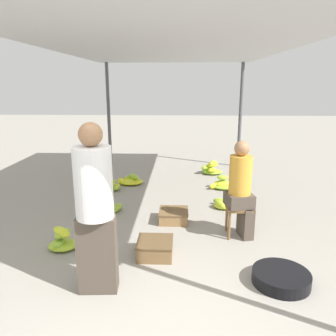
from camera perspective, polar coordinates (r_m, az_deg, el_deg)
canopy_post_back_left at (r=8.45m, az=-10.28°, el=8.99°), size 0.08×0.08×2.55m
canopy_post_back_right at (r=8.38m, az=12.48°, el=8.84°), size 0.08×0.08×2.55m
canopy_tarp at (r=5.32m, az=0.37°, el=20.11°), size 3.68×6.24×0.04m
vendor_foreground at (r=3.25m, az=-12.63°, el=-6.78°), size 0.39×0.39×1.72m
stool at (r=4.62m, az=12.15°, el=-7.49°), size 0.34×0.34×0.43m
vendor_seated at (r=4.50m, az=12.64°, el=-3.37°), size 0.40×0.40×1.33m
basin_black at (r=3.83m, az=19.09°, el=-17.60°), size 0.60×0.60×0.13m
banana_pile_left_0 at (r=4.47m, az=-18.03°, el=-11.98°), size 0.37×0.34×0.29m
banana_pile_left_1 at (r=5.51m, az=-10.42°, el=-6.77°), size 0.51×0.38×0.22m
banana_pile_left_2 at (r=6.59m, az=-10.13°, el=-3.10°), size 0.44×0.36×0.22m
banana_pile_left_3 at (r=6.97m, az=-6.54°, el=-2.16°), size 0.56×0.51×0.20m
banana_pile_right_0 at (r=6.71m, az=9.42°, el=-2.83°), size 0.56×0.52×0.27m
banana_pile_right_1 at (r=5.67m, az=9.95°, el=-6.25°), size 0.48×0.47×0.16m
banana_pile_right_2 at (r=7.71m, az=7.52°, el=-0.06°), size 0.54×0.45×0.31m
crate_near at (r=4.12m, az=-2.27°, el=-13.76°), size 0.43×0.43×0.20m
crate_mid at (r=5.07m, az=0.98°, el=-8.29°), size 0.44×0.44×0.18m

